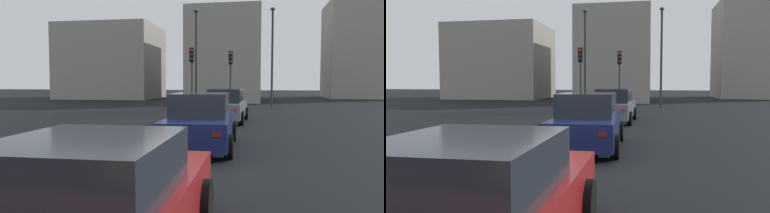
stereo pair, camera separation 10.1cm
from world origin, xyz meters
TOP-DOWN VIEW (x-y plane):
  - ground_plane at (0.00, 0.00)m, footprint 160.00×160.00m
  - car_grey_lead at (9.79, 0.14)m, footprint 4.52×2.07m
  - car_navy_second at (2.30, 0.20)m, footprint 4.74×2.11m
  - car_red_third at (-5.02, 0.14)m, footprint 4.52×2.10m
  - traffic_light_near_left at (17.03, 0.49)m, footprint 0.32×0.29m
  - traffic_light_near_right at (14.78, 2.76)m, footprint 0.32×0.29m
  - street_lamp_kerbside at (20.04, -2.35)m, footprint 0.56×0.36m
  - street_lamp_far at (17.93, 3.02)m, footprint 0.56×0.36m
  - building_facade_left at (40.26, -14.00)m, footprint 8.32×9.15m
  - building_facade_center at (32.73, 2.00)m, footprint 14.63×7.05m
  - building_facade_right at (34.17, 16.00)m, footprint 9.35×10.88m

SIDE VIEW (x-z plane):
  - ground_plane at x=0.00m, z-range -0.20..0.00m
  - car_red_third at x=-5.02m, z-range -0.02..1.42m
  - car_grey_lead at x=9.79m, z-range -0.04..1.59m
  - car_navy_second at x=2.30m, z-range -0.04..1.60m
  - traffic_light_near_left at x=17.03m, z-range 0.89..4.94m
  - traffic_light_near_right at x=14.78m, z-range 0.90..5.00m
  - street_lamp_far at x=17.93m, z-range 0.65..7.75m
  - building_facade_right at x=34.17m, z-range 0.00..8.56m
  - street_lamp_kerbside at x=20.04m, z-range 0.65..8.09m
  - building_facade_center at x=32.73m, z-range 0.00..9.07m
  - building_facade_left at x=40.26m, z-range 0.00..11.51m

